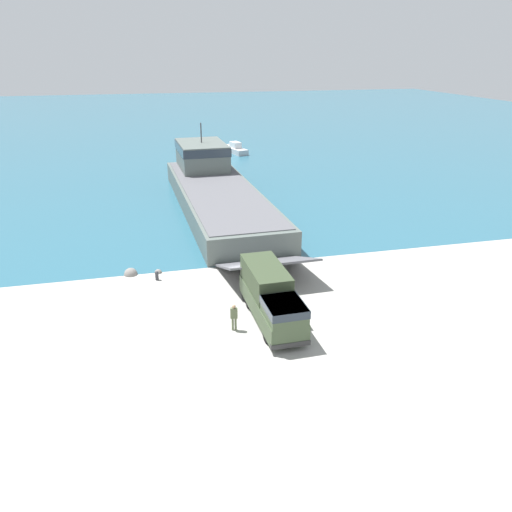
# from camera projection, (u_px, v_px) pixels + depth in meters

# --- Properties ---
(ground_plane) EXTENTS (240.00, 240.00, 0.00)m
(ground_plane) POSITION_uv_depth(u_px,v_px,m) (246.00, 290.00, 36.23)
(ground_plane) COLOR #A8A59E
(water_surface) EXTENTS (240.00, 180.00, 0.01)m
(water_surface) POSITION_uv_depth(u_px,v_px,m) (162.00, 122.00, 121.30)
(water_surface) COLOR #285B70
(water_surface) RESTS_ON ground_plane
(landing_craft) EXTENTS (8.77, 36.79, 7.95)m
(landing_craft) POSITION_uv_depth(u_px,v_px,m) (214.00, 186.00, 56.21)
(landing_craft) COLOR #56605B
(landing_craft) RESTS_ON ground_plane
(military_truck) EXTENTS (2.53, 8.07, 3.19)m
(military_truck) POSITION_uv_depth(u_px,v_px,m) (271.00, 296.00, 31.73)
(military_truck) COLOR #3D4C33
(military_truck) RESTS_ON ground_plane
(soldier_on_ramp) EXTENTS (0.48, 0.33, 1.77)m
(soldier_on_ramp) POSITION_uv_depth(u_px,v_px,m) (234.00, 316.00, 30.70)
(soldier_on_ramp) COLOR #566042
(soldier_on_ramp) RESTS_ON ground_plane
(moored_boat_a) EXTENTS (3.70, 7.20, 1.87)m
(moored_boat_a) POSITION_uv_depth(u_px,v_px,m) (234.00, 149.00, 84.87)
(moored_boat_a) COLOR #B7BABF
(moored_boat_a) RESTS_ON ground_plane
(mooring_bollard) EXTENTS (0.30, 0.30, 0.72)m
(mooring_bollard) POSITION_uv_depth(u_px,v_px,m) (157.00, 275.00, 37.72)
(mooring_bollard) COLOR #333338
(mooring_bollard) RESTS_ON ground_plane
(shoreline_rock_a) EXTENTS (0.57, 0.57, 0.57)m
(shoreline_rock_a) POSITION_uv_depth(u_px,v_px,m) (158.00, 273.00, 39.10)
(shoreline_rock_a) COLOR gray
(shoreline_rock_a) RESTS_ON ground_plane
(shoreline_rock_b) EXTENTS (1.04, 1.04, 1.04)m
(shoreline_rock_b) POSITION_uv_depth(u_px,v_px,m) (131.00, 274.00, 38.79)
(shoreline_rock_b) COLOR gray
(shoreline_rock_b) RESTS_ON ground_plane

